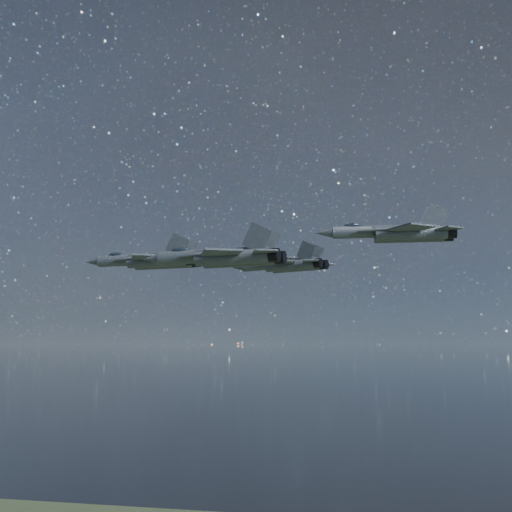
# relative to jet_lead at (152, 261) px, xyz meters

# --- Properties ---
(jet_lead) EXTENTS (18.25, 12.78, 4.60)m
(jet_lead) POSITION_rel_jet_lead_xyz_m (0.00, 0.00, 0.00)
(jet_lead) COLOR #394148
(jet_left) EXTENTS (18.39, 12.23, 4.68)m
(jet_left) POSITION_rel_jet_lead_xyz_m (15.50, 19.72, 1.54)
(jet_left) COLOR #394148
(jet_right) EXTENTS (18.91, 13.11, 4.75)m
(jet_right) POSITION_rel_jet_lead_xyz_m (13.03, -10.01, -1.32)
(jet_right) COLOR #394148
(jet_slot) EXTENTS (17.28, 12.15, 4.37)m
(jet_slot) POSITION_rel_jet_lead_xyz_m (32.98, -4.31, 1.79)
(jet_slot) COLOR #394148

